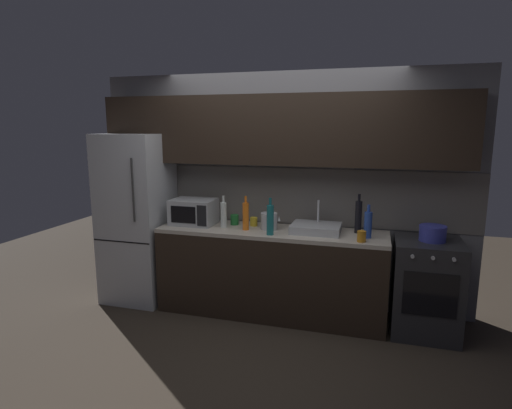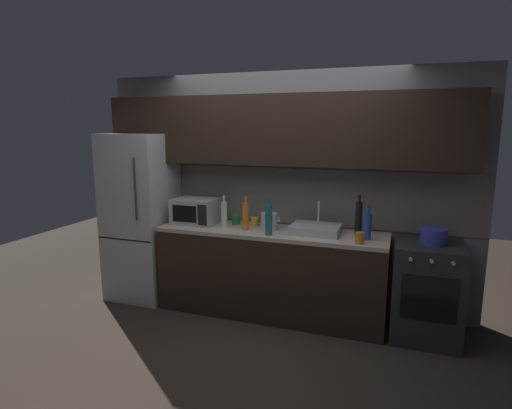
{
  "view_description": "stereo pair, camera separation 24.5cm",
  "coord_description": "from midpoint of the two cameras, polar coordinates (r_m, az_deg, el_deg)",
  "views": [
    {
      "loc": [
        0.99,
        -3.1,
        1.93
      ],
      "look_at": [
        -0.16,
        0.9,
        1.15
      ],
      "focal_mm": 29.21,
      "sensor_mm": 36.0,
      "label": 1
    },
    {
      "loc": [
        1.23,
        -3.02,
        1.93
      ],
      "look_at": [
        -0.16,
        0.9,
        1.15
      ],
      "focal_mm": 29.21,
      "sensor_mm": 36.0,
      "label": 2
    }
  ],
  "objects": [
    {
      "name": "wine_bottle_blue",
      "position": [
        4.01,
        13.41,
        -2.68
      ],
      "size": [
        0.07,
        0.07,
        0.32
      ],
      "color": "#234299",
      "rests_on": "counter_run"
    },
    {
      "name": "wine_bottle_orange",
      "position": [
        4.21,
        -3.09,
        -1.57
      ],
      "size": [
        0.06,
        0.06,
        0.35
      ],
      "color": "orange",
      "rests_on": "counter_run"
    },
    {
      "name": "cooking_pot",
      "position": [
        4.1,
        21.47,
        -3.7
      ],
      "size": [
        0.24,
        0.24,
        0.14
      ],
      "color": "#333899",
      "rests_on": "oven_range"
    },
    {
      "name": "counter_run",
      "position": [
        4.37,
        0.42,
        -9.22
      ],
      "size": [
        2.32,
        0.6,
        0.9
      ],
      "color": "black",
      "rests_on": "ground"
    },
    {
      "name": "back_wall",
      "position": [
        4.42,
        1.49,
        5.62
      ],
      "size": [
        4.06,
        0.44,
        2.5
      ],
      "color": "slate",
      "rests_on": "ground"
    },
    {
      "name": "mug_amber",
      "position": [
        3.88,
        12.51,
        -4.3
      ],
      "size": [
        0.08,
        0.08,
        0.1
      ],
      "primitive_type": "cylinder",
      "color": "#B27019",
      "rests_on": "counter_run"
    },
    {
      "name": "sink_basin",
      "position": [
        4.16,
        6.56,
        -3.24
      ],
      "size": [
        0.48,
        0.38,
        0.3
      ],
      "color": "#ADAFB5",
      "rests_on": "counter_run"
    },
    {
      "name": "oven_range",
      "position": [
        4.24,
        20.69,
        -10.54
      ],
      "size": [
        0.6,
        0.62,
        0.9
      ],
      "color": "#232326",
      "rests_on": "ground"
    },
    {
      "name": "wine_bottle_teal",
      "position": [
        4.01,
        0.21,
        -2.06
      ],
      "size": [
        0.07,
        0.07,
        0.36
      ],
      "color": "#19666B",
      "rests_on": "counter_run"
    },
    {
      "name": "kettle",
      "position": [
        4.24,
        0.16,
        -2.29
      ],
      "size": [
        0.2,
        0.17,
        0.19
      ],
      "color": "#B7BABF",
      "rests_on": "counter_run"
    },
    {
      "name": "microwave",
      "position": [
        4.53,
        -10.06,
        -0.99
      ],
      "size": [
        0.46,
        0.35,
        0.27
      ],
      "color": "#A8AAAF",
      "rests_on": "counter_run"
    },
    {
      "name": "mug_yellow",
      "position": [
        4.4,
        -1.91,
        -2.36
      ],
      "size": [
        0.08,
        0.08,
        0.09
      ],
      "primitive_type": "cylinder",
      "color": "gold",
      "rests_on": "counter_run"
    },
    {
      "name": "mug_green",
      "position": [
        4.46,
        -4.52,
        -2.1
      ],
      "size": [
        0.09,
        0.09,
        0.11
      ],
      "primitive_type": "cylinder",
      "color": "#1E6B2D",
      "rests_on": "counter_run"
    },
    {
      "name": "refrigerator",
      "position": [
        4.87,
        -17.33,
        -1.77
      ],
      "size": [
        0.68,
        0.69,
        1.86
      ],
      "color": "#B7BABF",
      "rests_on": "ground"
    },
    {
      "name": "wine_bottle_dark",
      "position": [
        4.18,
        12.22,
        -1.62
      ],
      "size": [
        0.07,
        0.07,
        0.39
      ],
      "color": "black",
      "rests_on": "counter_run"
    },
    {
      "name": "wine_bottle_clear",
      "position": [
        4.33,
        -6.08,
        -1.37
      ],
      "size": [
        0.06,
        0.06,
        0.33
      ],
      "color": "silver",
      "rests_on": "counter_run"
    },
    {
      "name": "ground_plane",
      "position": [
        3.78,
        -3.52,
        -20.11
      ],
      "size": [
        10.0,
        10.0,
        0.0
      ],
      "primitive_type": "plane",
      "color": "#2D261E"
    }
  ]
}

